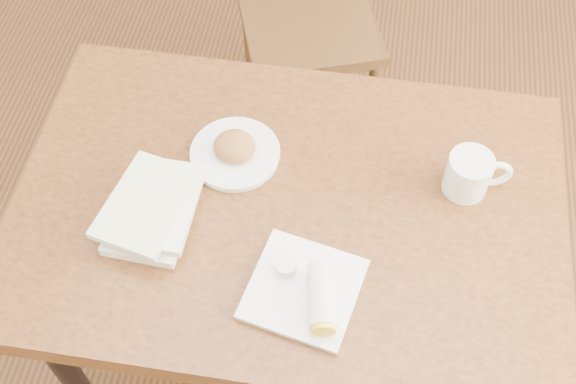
# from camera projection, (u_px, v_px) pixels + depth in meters

# --- Properties ---
(ground) EXTENTS (4.00, 5.00, 0.01)m
(ground) POSITION_uv_depth(u_px,v_px,m) (288.00, 337.00, 2.24)
(ground) COLOR #472814
(ground) RESTS_ON ground
(table) EXTENTS (1.23, 0.83, 0.75)m
(table) POSITION_uv_depth(u_px,v_px,m) (288.00, 224.00, 1.68)
(table) COLOR brown
(table) RESTS_ON ground
(plate_scone) EXTENTS (0.21, 0.21, 0.07)m
(plate_scone) POSITION_uv_depth(u_px,v_px,m) (235.00, 151.00, 1.67)
(plate_scone) COLOR white
(plate_scone) RESTS_ON table
(coffee_mug) EXTENTS (0.15, 0.10, 0.10)m
(coffee_mug) POSITION_uv_depth(u_px,v_px,m) (470.00, 173.00, 1.60)
(coffee_mug) COLOR white
(coffee_mug) RESTS_ON table
(plate_burrito) EXTENTS (0.26, 0.26, 0.07)m
(plate_burrito) POSITION_uv_depth(u_px,v_px,m) (309.00, 292.00, 1.47)
(plate_burrito) COLOR white
(plate_burrito) RESTS_ON table
(book_stack) EXTENTS (0.21, 0.27, 0.06)m
(book_stack) POSITION_uv_depth(u_px,v_px,m) (153.00, 208.00, 1.57)
(book_stack) COLOR white
(book_stack) RESTS_ON table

